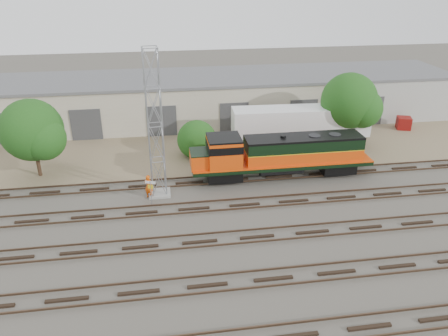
{
  "coord_description": "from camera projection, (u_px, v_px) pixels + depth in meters",
  "views": [
    {
      "loc": [
        -6.09,
        -27.75,
        17.29
      ],
      "look_at": [
        -1.26,
        4.0,
        2.2
      ],
      "focal_mm": 35.0,
      "sensor_mm": 36.0,
      "label": 1
    }
  ],
  "objects": [
    {
      "name": "tracks",
      "position": [
        257.0,
        237.0,
        30.3
      ],
      "size": [
        80.0,
        20.4,
        0.28
      ],
      "color": "black",
      "rests_on": "ground"
    },
    {
      "name": "dumpster_blue",
      "position": [
        351.0,
        119.0,
        51.27
      ],
      "size": [
        2.08,
        2.03,
        1.5
      ],
      "primitive_type": "cube",
      "rotation": [
        0.0,
        0.0,
        0.43
      ],
      "color": "navy",
      "rests_on": "ground"
    },
    {
      "name": "worker",
      "position": [
        149.0,
        186.0,
        35.13
      ],
      "size": [
        0.88,
        0.79,
        2.01
      ],
      "primitive_type": "imported",
      "rotation": [
        0.0,
        0.0,
        2.61
      ],
      "color": "#E3510C",
      "rests_on": "ground"
    },
    {
      "name": "tree_west",
      "position": [
        35.0,
        132.0,
        37.32
      ],
      "size": [
        5.64,
        5.37,
        7.02
      ],
      "color": "#382619",
      "rests_on": "ground"
    },
    {
      "name": "semi_trailer",
      "position": [
        304.0,
        123.0,
        44.12
      ],
      "size": [
        13.94,
        3.35,
        4.26
      ],
      "rotation": [
        0.0,
        0.0,
        -0.04
      ],
      "color": "white",
      "rests_on": "ground"
    },
    {
      "name": "ground",
      "position": [
        248.0,
        215.0,
        33.01
      ],
      "size": [
        140.0,
        140.0,
        0.0
      ],
      "primitive_type": "plane",
      "color": "#47423A",
      "rests_on": "ground"
    },
    {
      "name": "dumpster_red",
      "position": [
        404.0,
        123.0,
        49.98
      ],
      "size": [
        1.86,
        1.8,
        1.4
      ],
      "primitive_type": "cube",
      "rotation": [
        0.0,
        0.0,
        -0.32
      ],
      "color": "maroon",
      "rests_on": "ground"
    },
    {
      "name": "signal_tower",
      "position": [
        155.0,
        128.0,
        33.63
      ],
      "size": [
        1.75,
        1.75,
        11.9
      ],
      "rotation": [
        0.0,
        0.0,
        0.08
      ],
      "color": "gray",
      "rests_on": "ground"
    },
    {
      "name": "tree_mid",
      "position": [
        199.0,
        141.0,
        42.51
      ],
      "size": [
        4.03,
        3.84,
        3.84
      ],
      "color": "#382619",
      "rests_on": "ground"
    },
    {
      "name": "sign_post",
      "position": [
        151.0,
        188.0,
        33.99
      ],
      "size": [
        0.79,
        0.34,
        2.05
      ],
      "color": "gray",
      "rests_on": "ground"
    },
    {
      "name": "dirt_strip",
      "position": [
        220.0,
        142.0,
        46.43
      ],
      "size": [
        80.0,
        16.0,
        0.02
      ],
      "primitive_type": "cube",
      "color": "#726047",
      "rests_on": "ground"
    },
    {
      "name": "warehouse",
      "position": [
        211.0,
        98.0,
        52.45
      ],
      "size": [
        58.4,
        10.4,
        5.3
      ],
      "color": "#BDB39E",
      "rests_on": "ground"
    },
    {
      "name": "locomotive",
      "position": [
        279.0,
        154.0,
        37.97
      ],
      "size": [
        15.94,
        2.8,
        3.83
      ],
      "color": "black",
      "rests_on": "tracks"
    },
    {
      "name": "tree_east",
      "position": [
        352.0,
        103.0,
        43.62
      ],
      "size": [
        5.92,
        5.64,
        7.61
      ],
      "color": "#382619",
      "rests_on": "ground"
    }
  ]
}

